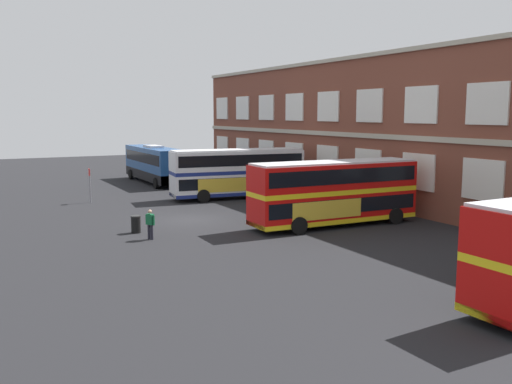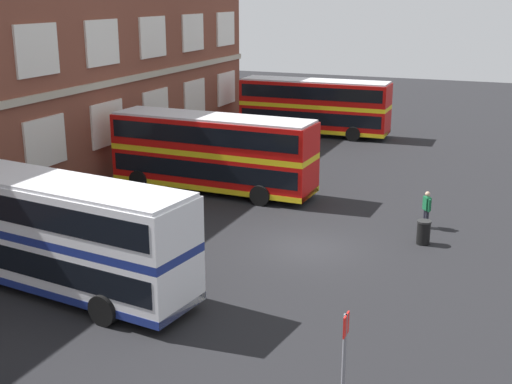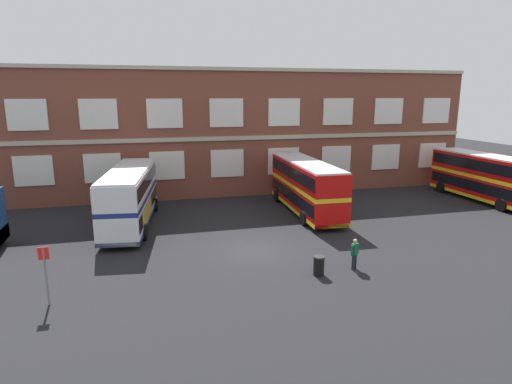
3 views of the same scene
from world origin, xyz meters
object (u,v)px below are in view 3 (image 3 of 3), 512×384
double_decker_near (130,196)px  double_decker_far (485,177)px  double_decker_middle (306,186)px  bus_stand_flag (45,270)px  waiting_passenger (355,253)px  station_litter_bin (319,266)px

double_decker_near → double_decker_far: bearing=-0.2°
double_decker_near → double_decker_middle: size_ratio=1.01×
bus_stand_flag → double_decker_far: bearing=18.9°
double_decker_middle → double_decker_far: size_ratio=1.00×
double_decker_near → waiting_passenger: (11.67, -11.14, -1.22)m
waiting_passenger → bus_stand_flag: bus_stand_flag is taller
double_decker_near → waiting_passenger: size_ratio=6.61×
double_decker_near → double_decker_far: 29.71m
double_decker_near → waiting_passenger: double_decker_near is taller
bus_stand_flag → waiting_passenger: bearing=0.9°
double_decker_far → waiting_passenger: size_ratio=6.50×
double_decker_middle → bus_stand_flag: (-16.55, -11.65, -0.51)m
double_decker_middle → double_decker_far: same height
station_litter_bin → double_decker_far: bearing=29.2°
double_decker_near → double_decker_far: same height
double_decker_far → station_litter_bin: 23.15m
station_litter_bin → bus_stand_flag: bearing=-179.9°
station_litter_bin → waiting_passenger: bearing=6.1°
double_decker_far → waiting_passenger: double_decker_far is taller
bus_stand_flag → station_litter_bin: size_ratio=2.62×
double_decker_near → double_decker_far: size_ratio=1.02×
double_decker_near → station_litter_bin: (9.55, -11.36, -1.63)m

